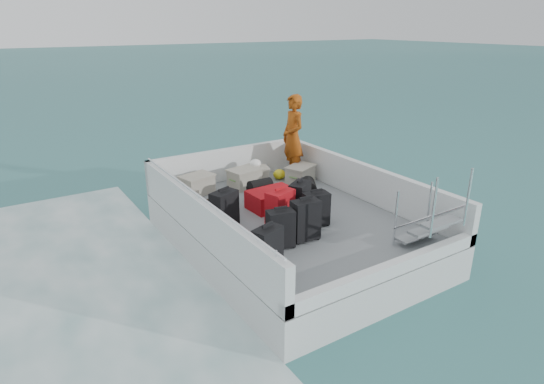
% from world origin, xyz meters
% --- Properties ---
extents(ground, '(160.00, 160.00, 0.00)m').
position_xyz_m(ground, '(0.00, 0.00, 0.00)').
color(ground, '#174F53').
rests_on(ground, ground).
extents(ferry_hull, '(3.60, 5.00, 0.60)m').
position_xyz_m(ferry_hull, '(0.00, 0.00, 0.30)').
color(ferry_hull, silver).
rests_on(ferry_hull, ground).
extents(deck, '(3.30, 4.70, 0.02)m').
position_xyz_m(deck, '(0.00, 0.00, 0.61)').
color(deck, gray).
rests_on(deck, ferry_hull).
extents(deck_fittings, '(3.60, 5.00, 0.90)m').
position_xyz_m(deck_fittings, '(0.35, -0.32, 0.99)').
color(deck_fittings, silver).
rests_on(deck_fittings, deck).
extents(suitcase_0, '(0.48, 0.36, 0.66)m').
position_xyz_m(suitcase_0, '(-1.35, -1.41, 0.95)').
color(suitcase_0, black).
rests_on(suitcase_0, deck).
extents(suitcase_2, '(0.52, 0.41, 0.65)m').
position_xyz_m(suitcase_2, '(-1.21, 0.19, 0.95)').
color(suitcase_2, black).
rests_on(suitcase_2, deck).
extents(suitcase_3, '(0.46, 0.29, 0.67)m').
position_xyz_m(suitcase_3, '(-0.34, -0.91, 0.96)').
color(suitcase_3, black).
rests_on(suitcase_3, deck).
extents(suitcase_4, '(0.46, 0.33, 0.61)m').
position_xyz_m(suitcase_4, '(-0.81, -0.92, 0.93)').
color(suitcase_4, black).
rests_on(suitcase_4, deck).
extents(suitcase_5, '(0.54, 0.41, 0.66)m').
position_xyz_m(suitcase_5, '(-0.41, -0.29, 0.95)').
color(suitcase_5, '#A50C14').
rests_on(suitcase_5, deck).
extents(suitcase_6, '(0.46, 0.32, 0.59)m').
position_xyz_m(suitcase_6, '(0.14, -0.57, 0.92)').
color(suitcase_6, black).
rests_on(suitcase_6, deck).
extents(suitcase_7, '(0.52, 0.46, 0.64)m').
position_xyz_m(suitcase_7, '(0.14, -0.10, 0.94)').
color(suitcase_7, black).
rests_on(suitcase_7, deck).
extents(suitcase_8, '(0.89, 0.61, 0.34)m').
position_xyz_m(suitcase_8, '(-0.05, 0.52, 0.79)').
color(suitcase_8, '#A50C14').
rests_on(suitcase_8, deck).
extents(duffel_0, '(0.65, 0.52, 0.32)m').
position_xyz_m(duffel_0, '(-1.08, 0.66, 0.78)').
color(duffel_0, black).
rests_on(duffel_0, deck).
extents(duffel_1, '(0.46, 0.30, 0.32)m').
position_xyz_m(duffel_1, '(-0.03, 0.98, 0.78)').
color(duffel_1, black).
rests_on(duffel_1, deck).
extents(duffel_2, '(0.49, 0.54, 0.32)m').
position_xyz_m(duffel_2, '(0.77, 0.48, 0.78)').
color(duffel_2, black).
rests_on(duffel_2, deck).
extents(crate_0, '(0.69, 0.55, 0.37)m').
position_xyz_m(crate_0, '(-0.93, 1.95, 0.80)').
color(crate_0, '#9E998A').
rests_on(crate_0, deck).
extents(crate_1, '(0.69, 0.54, 0.38)m').
position_xyz_m(crate_1, '(0.07, 1.77, 0.81)').
color(crate_1, '#9E998A').
rests_on(crate_1, deck).
extents(crate_2, '(0.59, 0.48, 0.31)m').
position_xyz_m(crate_2, '(0.42, 1.91, 0.78)').
color(crate_2, '#9E998A').
rests_on(crate_2, deck).
extents(crate_3, '(0.72, 0.62, 0.36)m').
position_xyz_m(crate_3, '(1.21, 1.35, 0.80)').
color(crate_3, '#9E998A').
rests_on(crate_3, deck).
extents(yellow_bag, '(0.28, 0.26, 0.22)m').
position_xyz_m(yellow_bag, '(0.98, 1.83, 0.73)').
color(yellow_bag, gold).
rests_on(yellow_bag, deck).
extents(white_bag, '(0.24, 0.24, 0.18)m').
position_xyz_m(white_bag, '(0.42, 1.91, 1.02)').
color(white_bag, white).
rests_on(white_bag, crate_2).
extents(passenger, '(0.52, 0.73, 1.84)m').
position_xyz_m(passenger, '(1.30, 1.79, 1.54)').
color(passenger, '#D75D14').
rests_on(passenger, deck).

